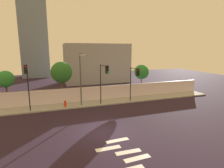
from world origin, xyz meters
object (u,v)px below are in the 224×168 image
at_px(traffic_light_center, 104,76).
at_px(fire_hydrant, 65,104).
at_px(street_lamp_curbside, 81,75).
at_px(traffic_light_left, 27,78).
at_px(roadside_tree_leftmost, 5,79).
at_px(traffic_light_right, 135,77).
at_px(roadside_tree_midleft, 62,72).
at_px(roadside_tree_midright, 142,72).

bearing_deg(traffic_light_center, fire_hydrant, 169.49).
bearing_deg(street_lamp_curbside, traffic_light_left, -176.65).
bearing_deg(fire_hydrant, traffic_light_center, -10.51).
bearing_deg(street_lamp_curbside, roadside_tree_leftmost, 159.60).
height_order(traffic_light_left, street_lamp_curbside, street_lamp_curbside).
bearing_deg(traffic_light_center, roadside_tree_leftmost, 160.74).
height_order(traffic_light_left, traffic_light_right, traffic_light_left).
bearing_deg(traffic_light_left, roadside_tree_midleft, 43.06).
bearing_deg(roadside_tree_leftmost, street_lamp_curbside, -20.40).
height_order(traffic_light_right, roadside_tree_leftmost, traffic_light_right).
height_order(traffic_light_center, roadside_tree_leftmost, traffic_light_center).
relative_size(street_lamp_curbside, roadside_tree_midright, 1.36).
height_order(fire_hydrant, roadside_tree_leftmost, roadside_tree_leftmost).
distance_m(traffic_light_right, roadside_tree_midright, 4.95).
relative_size(traffic_light_center, roadside_tree_midright, 1.06).
height_order(roadside_tree_leftmost, roadside_tree_midleft, roadside_tree_midleft).
distance_m(street_lamp_curbside, fire_hydrant, 3.83).
relative_size(traffic_light_center, traffic_light_right, 1.10).
distance_m(traffic_light_center, traffic_light_right, 3.98).
relative_size(roadside_tree_leftmost, roadside_tree_midleft, 0.83).
height_order(traffic_light_left, roadside_tree_leftmost, traffic_light_left).
xyz_separation_m(traffic_light_right, fire_hydrant, (-8.47, 0.89, -2.83)).
xyz_separation_m(traffic_light_center, fire_hydrant, (-4.50, 0.83, -3.14)).
xyz_separation_m(traffic_light_center, roadside_tree_midleft, (-4.56, 3.84, 0.16)).
bearing_deg(traffic_light_center, street_lamp_curbside, 164.55).
xyz_separation_m(street_lamp_curbside, roadside_tree_leftmost, (-8.41, 3.13, -0.57)).
relative_size(traffic_light_center, roadside_tree_midleft, 0.93).
height_order(street_lamp_curbside, fire_hydrant, street_lamp_curbside).
relative_size(traffic_light_right, roadside_tree_midright, 0.97).
bearing_deg(roadside_tree_midleft, traffic_light_right, -24.54).
distance_m(fire_hydrant, roadside_tree_midright, 12.25).
bearing_deg(roadside_tree_midright, traffic_light_left, -167.25).
height_order(traffic_light_center, roadside_tree_midleft, roadside_tree_midleft).
bearing_deg(traffic_light_left, traffic_light_center, -2.66).
xyz_separation_m(fire_hydrant, roadside_tree_midleft, (-0.06, 3.01, 3.31)).
bearing_deg(roadside_tree_midleft, roadside_tree_leftmost, 180.00).
xyz_separation_m(traffic_light_right, roadside_tree_midleft, (-8.53, 3.89, 0.47)).
relative_size(traffic_light_left, traffic_light_right, 1.16).
relative_size(traffic_light_left, street_lamp_curbside, 0.82).
xyz_separation_m(traffic_light_left, roadside_tree_leftmost, (-2.73, 3.46, -0.51)).
distance_m(traffic_light_left, roadside_tree_midleft, 5.06).
bearing_deg(traffic_light_center, roadside_tree_midright, 28.68).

